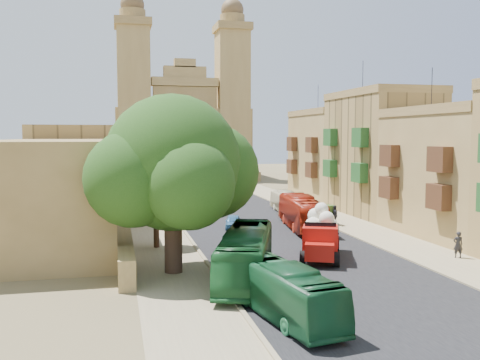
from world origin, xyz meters
name	(u,v)px	position (x,y,z in m)	size (l,w,h in m)	color
ground	(336,279)	(0.00, 0.00, 0.00)	(260.00, 260.00, 0.00)	brown
road_surface	(232,212)	(0.00, 30.00, 0.01)	(14.00, 140.00, 0.01)	black
sidewalk_east	(310,209)	(9.50, 30.00, 0.01)	(5.00, 140.00, 0.01)	#8A7B5A
sidewalk_west	(149,214)	(-9.50, 30.00, 0.01)	(5.00, 140.00, 0.01)	#8A7B5A
kerb_east	(290,209)	(7.00, 30.00, 0.06)	(0.25, 140.00, 0.12)	#8A7B5A
kerb_west	(172,213)	(-7.00, 30.00, 0.06)	(0.25, 140.00, 0.12)	#8A7B5A
townhouse_b	(457,171)	(15.95, 11.00, 5.66)	(9.00, 14.00, 14.90)	olive
townhouse_c	(380,152)	(15.95, 25.00, 6.91)	(9.00, 14.00, 17.40)	#9D7D47
townhouse_d	(331,155)	(15.95, 39.00, 6.16)	(9.00, 14.00, 15.90)	olive
west_wall	(123,221)	(-12.50, 20.00, 0.90)	(1.00, 40.00, 1.80)	olive
west_building_low	(56,189)	(-18.00, 18.00, 4.20)	(10.00, 28.00, 8.40)	olive
west_building_mid	(77,164)	(-18.00, 44.00, 5.00)	(10.00, 22.00, 10.00)	#9D7D47
church	(181,132)	(0.00, 78.61, 9.52)	(28.00, 22.50, 36.30)	olive
ficus_tree	(174,168)	(-9.40, 4.01, 6.74)	(11.41, 10.50, 11.41)	#36241B
street_tree_a	(156,204)	(-10.00, 12.00, 3.44)	(3.34, 3.34, 5.13)	#36241B
street_tree_b	(147,187)	(-10.00, 24.00, 3.64)	(3.54, 3.54, 5.44)	#36241B
street_tree_c	(142,181)	(-10.00, 36.00, 3.29)	(3.20, 3.20, 4.92)	#36241B
street_tree_d	(138,176)	(-10.00, 48.00, 3.01)	(2.93, 2.93, 4.51)	#36241B
red_truck	(321,234)	(1.21, 5.64, 1.71)	(4.82, 7.02, 3.89)	#B1150D
olive_pickup	(313,213)	(6.36, 20.71, 0.94)	(3.23, 5.05, 1.93)	#3E5D22
bus_green_south	(280,289)	(-5.29, -5.45, 1.31)	(2.21, 9.43, 2.63)	#144927
bus_green_north	(246,255)	(-5.44, 1.00, 1.57)	(2.64, 11.28, 3.14)	#144A1F
bus_red_east	(302,213)	(4.00, 17.41, 1.53)	(2.58, 11.01, 3.07)	#9A1E0D
bus_cream_east	(287,202)	(5.91, 27.94, 1.19)	(2.01, 8.57, 2.39)	beige
car_blue_a	(233,222)	(-2.25, 19.10, 0.63)	(1.48, 3.68, 1.25)	teal
car_white_a	(213,206)	(-2.09, 30.93, 0.60)	(1.27, 3.65, 1.20)	silver
car_cream	(292,214)	(5.00, 23.11, 0.55)	(1.83, 3.96, 1.10)	beige
car_dkblue	(198,193)	(-1.93, 43.82, 0.72)	(2.02, 4.97, 1.44)	#161556
car_white_b	(223,193)	(1.53, 43.17, 0.71)	(1.68, 4.17, 1.42)	beige
car_blue_b	(187,189)	(-2.50, 51.29, 0.62)	(1.32, 3.78, 1.24)	#417CC4
pedestrian_a	(458,245)	(10.85, 3.45, 0.96)	(0.70, 0.46, 1.92)	black
pedestrian_c	(335,215)	(7.77, 18.45, 0.99)	(1.16, 0.48, 1.98)	#28282F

